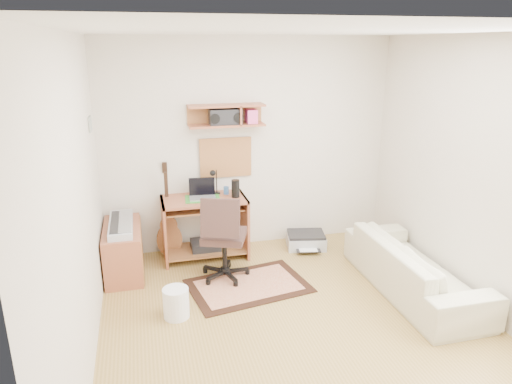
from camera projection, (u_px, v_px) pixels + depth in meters
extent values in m
cube|color=#A28043|center=(299.00, 327.00, 4.35)|extent=(3.60, 4.00, 0.01)
cube|color=white|center=(309.00, 30.00, 3.56)|extent=(3.60, 4.00, 0.01)
cube|color=beige|center=(249.00, 145.00, 5.81)|extent=(3.60, 0.01, 2.60)
cube|color=beige|center=(77.00, 211.00, 3.54)|extent=(0.01, 4.00, 2.60)
cube|color=beige|center=(486.00, 179.00, 4.38)|extent=(0.01, 4.00, 2.60)
cube|color=#9D5537|center=(226.00, 115.00, 5.50)|extent=(0.90, 0.25, 0.26)
cube|color=tan|center=(226.00, 157.00, 5.76)|extent=(0.64, 0.03, 0.49)
cube|color=#4C8CBF|center=(90.00, 124.00, 4.80)|extent=(0.02, 0.20, 0.15)
cylinder|color=black|center=(235.00, 189.00, 5.58)|extent=(0.10, 0.10, 0.21)
cylinder|color=#3663A2|center=(226.00, 190.00, 5.72)|extent=(0.06, 0.06, 0.09)
cube|color=black|center=(226.00, 117.00, 5.50)|extent=(0.38, 0.17, 0.19)
cube|color=beige|center=(248.00, 286.00, 5.08)|extent=(1.36, 1.03, 0.02)
cube|color=#9D5537|center=(123.00, 250.00, 5.31)|extent=(0.40, 0.90, 0.55)
cube|color=#B2B5BA|center=(121.00, 225.00, 5.21)|extent=(0.25, 0.81, 0.07)
cylinder|color=white|center=(176.00, 303.00, 4.47)|extent=(0.28, 0.28, 0.30)
cube|color=#A5A8AA|center=(306.00, 241.00, 6.03)|extent=(0.54, 0.46, 0.18)
imported|color=beige|center=(415.00, 259.00, 4.89)|extent=(0.54, 1.86, 0.73)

